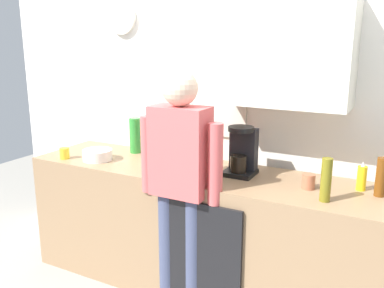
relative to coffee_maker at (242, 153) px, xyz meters
The scene contains 14 objects.
kitchen_counter 0.65m from the coffee_maker, 163.87° to the right, with size 2.60×0.64×0.89m, color #937251.
dishwasher_panel 0.76m from the coffee_maker, 104.26° to the right, with size 0.56×0.02×0.80m, color black.
back_wall_assembly 0.50m from the coffee_maker, 121.57° to the left, with size 4.20×0.42×2.60m.
coffee_maker is the anchor object (origin of this frame).
bottle_amber_beer 0.86m from the coffee_maker, ahead, with size 0.06×0.06×0.23m, color brown.
bottle_clear_soda 0.96m from the coffee_maker, behind, with size 0.09×0.09×0.28m, color #2D8C33.
bottle_green_wine 0.23m from the coffee_maker, 113.30° to the right, with size 0.07×0.07×0.30m, color #195923.
bottle_olive_oil 0.64m from the coffee_maker, 21.98° to the right, with size 0.06×0.06×0.25m, color olive.
cup_yellow_cup 1.36m from the coffee_maker, 167.54° to the right, with size 0.07×0.07×0.09m, color yellow.
cup_terracotta_mug 0.49m from the coffee_maker, ahead, with size 0.08×0.08×0.09m, color #B26647.
cup_blue_mug 0.69m from the coffee_maker, 169.46° to the left, with size 0.08×0.08×0.10m, color #3351B2.
mixing_bowl 1.10m from the coffee_maker, 169.36° to the right, with size 0.22×0.22×0.08m, color white.
dish_soap 0.76m from the coffee_maker, ahead, with size 0.06×0.06×0.18m.
person_at_sink 0.46m from the coffee_maker, 124.71° to the right, with size 0.57×0.22×1.60m.
Camera 1 is at (1.25, -2.17, 1.77)m, focal length 39.35 mm.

